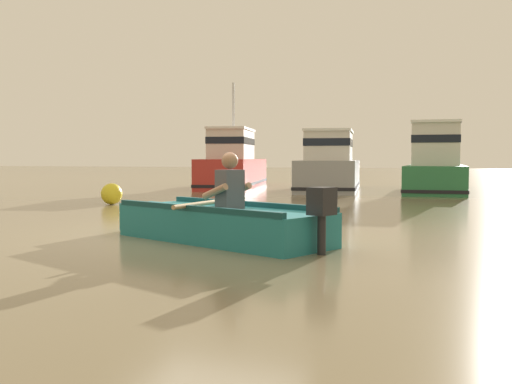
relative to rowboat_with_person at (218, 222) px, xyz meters
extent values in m
plane|color=#7A6B4C|center=(-0.35, 0.65, -0.25)|extent=(120.00, 120.00, 0.00)
cube|color=#1E727A|center=(0.06, -0.03, -0.03)|extent=(3.28, 2.26, 0.44)
cube|color=#1E727A|center=(-1.52, 0.67, -0.03)|extent=(0.61, 0.71, 0.42)
cube|color=#103F43|center=(-0.14, -0.50, 0.22)|extent=(2.81, 1.30, 0.08)
cube|color=#103F43|center=(0.27, 0.44, 0.22)|extent=(2.81, 1.30, 0.08)
cube|color=teal|center=(0.16, -0.07, 0.15)|extent=(0.66, 1.04, 0.06)
cylinder|color=black|center=(1.57, -0.70, 0.02)|extent=(0.13, 0.13, 0.54)
cube|color=black|center=(1.57, -0.70, 0.37)|extent=(0.33, 0.35, 0.32)
cube|color=#4C4C51|center=(0.20, -0.09, 0.45)|extent=(0.34, 0.40, 0.52)
sphere|color=#9E7051|center=(0.20, -0.09, 0.83)|extent=(0.22, 0.22, 0.22)
cylinder|color=#9E7051|center=(0.07, -0.27, 0.43)|extent=(0.43, 0.25, 0.23)
cylinder|color=#9E7051|center=(0.24, 0.13, 0.43)|extent=(0.43, 0.25, 0.23)
cylinder|color=tan|center=(-0.20, 0.25, 0.25)|extent=(0.26, 2.00, 0.06)
cube|color=#B72D28|center=(-5.12, 13.89, 0.28)|extent=(3.04, 6.96, 1.07)
cube|color=black|center=(-5.12, 13.89, -0.06)|extent=(3.09, 7.01, 0.10)
cube|color=silver|center=(-5.00, 13.29, 1.35)|extent=(1.88, 3.05, 1.05)
cube|color=black|center=(-5.00, 13.29, 1.48)|extent=(1.91, 3.08, 0.24)
cube|color=white|center=(-5.00, 13.29, 1.91)|extent=(1.97, 3.20, 0.08)
cylinder|color=silver|center=(-5.09, 13.72, 2.25)|extent=(0.10, 0.10, 2.86)
cube|color=gray|center=(-1.28, 13.20, 0.26)|extent=(2.72, 6.34, 1.03)
cube|color=black|center=(-1.28, 13.20, -0.07)|extent=(2.76, 6.38, 0.10)
cube|color=silver|center=(-1.20, 12.66, 1.25)|extent=(1.81, 2.76, 0.95)
cube|color=black|center=(-1.20, 12.66, 1.37)|extent=(1.84, 2.79, 0.24)
cube|color=white|center=(-1.20, 12.66, 1.77)|extent=(1.90, 2.89, 0.08)
cube|color=#287042|center=(2.24, 13.62, 0.19)|extent=(2.05, 6.75, 0.87)
cube|color=black|center=(2.24, 13.62, -0.10)|extent=(2.09, 6.79, 0.10)
cube|color=silver|center=(2.26, 13.02, 1.28)|extent=(1.52, 2.86, 1.33)
cube|color=black|center=(2.26, 13.02, 1.45)|extent=(1.55, 2.89, 0.24)
cube|color=white|center=(2.26, 13.02, 1.99)|extent=(1.59, 3.00, 0.08)
sphere|color=yellow|center=(-4.85, 5.01, 0.00)|extent=(0.51, 0.51, 0.51)
camera|label=1|loc=(3.10, -7.45, 0.86)|focal=42.24mm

